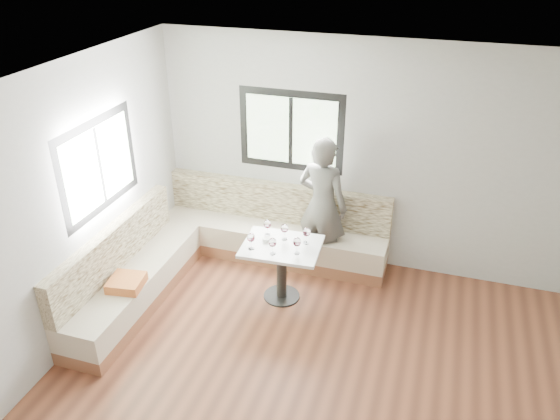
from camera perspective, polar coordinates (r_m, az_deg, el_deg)
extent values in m
cube|color=brown|center=(5.28, 2.69, -19.44)|extent=(5.00, 5.00, 0.01)
cube|color=white|center=(3.72, 3.66, 10.98)|extent=(5.00, 5.00, 0.01)
cube|color=#B7B7B2|center=(6.51, 8.80, 5.31)|extent=(5.00, 0.01, 2.80)
cube|color=#B7B7B2|center=(5.43, -23.34, -1.74)|extent=(0.01, 5.00, 2.80)
cube|color=black|center=(6.59, 1.16, 8.26)|extent=(1.30, 0.02, 1.00)
cube|color=black|center=(5.93, -18.38, 4.44)|extent=(0.02, 1.30, 1.00)
cube|color=brown|center=(7.11, -0.74, -4.32)|extent=(2.90, 0.55, 0.16)
cube|color=beige|center=(6.99, -0.75, -2.76)|extent=(2.90, 0.55, 0.29)
cube|color=#F0E7BF|center=(6.96, -0.24, 0.86)|extent=(2.90, 0.14, 0.50)
cube|color=brown|center=(6.51, -14.73, -8.81)|extent=(0.55, 2.25, 0.16)
cube|color=beige|center=(6.38, -14.97, -7.19)|extent=(0.55, 2.25, 0.29)
cube|color=#F0E7BF|center=(6.27, -17.02, -3.84)|extent=(0.14, 2.25, 0.50)
cube|color=orange|center=(6.03, -15.75, -7.33)|extent=(0.39, 0.39, 0.10)
cylinder|color=black|center=(6.44, 0.17, -8.94)|extent=(0.42, 0.42, 0.02)
cylinder|color=black|center=(6.25, 0.18, -6.58)|extent=(0.11, 0.11, 0.67)
cube|color=white|center=(6.06, 0.18, -3.84)|extent=(0.89, 0.71, 0.04)
imported|color=#504E49|center=(6.53, 4.45, 0.45)|extent=(0.72, 0.56, 1.74)
cylinder|color=white|center=(6.11, -1.38, -3.08)|extent=(0.10, 0.10, 0.04)
sphere|color=black|center=(6.11, -1.22, -2.97)|extent=(0.02, 0.02, 0.02)
sphere|color=black|center=(6.12, -1.46, -2.94)|extent=(0.02, 0.02, 0.02)
sphere|color=black|center=(6.10, -1.41, -3.07)|extent=(0.02, 0.02, 0.02)
cylinder|color=white|center=(5.99, -3.03, -4.04)|extent=(0.06, 0.06, 0.01)
cylinder|color=white|center=(5.96, -3.04, -3.67)|extent=(0.01, 0.01, 0.08)
ellipsoid|color=white|center=(5.91, -3.06, -2.89)|extent=(0.09, 0.09, 0.11)
cylinder|color=#3D0512|center=(5.93, -3.05, -3.11)|extent=(0.06, 0.06, 0.02)
cylinder|color=white|center=(5.89, -0.78, -4.57)|extent=(0.06, 0.06, 0.01)
cylinder|color=white|center=(5.87, -0.78, -4.20)|extent=(0.01, 0.01, 0.08)
ellipsoid|color=white|center=(5.82, -0.79, -3.41)|extent=(0.09, 0.09, 0.11)
cylinder|color=#3D0512|center=(5.83, -0.79, -3.63)|extent=(0.06, 0.06, 0.02)
cylinder|color=white|center=(5.91, 1.77, -4.51)|extent=(0.06, 0.06, 0.01)
cylinder|color=white|center=(5.88, 1.78, -4.14)|extent=(0.01, 0.01, 0.08)
ellipsoid|color=white|center=(5.83, 1.79, -3.36)|extent=(0.09, 0.09, 0.11)
cylinder|color=#3D0512|center=(5.84, 1.79, -3.57)|extent=(0.06, 0.06, 0.02)
cylinder|color=white|center=(6.15, 0.47, -3.05)|extent=(0.06, 0.06, 0.01)
cylinder|color=white|center=(6.13, 0.47, -2.69)|extent=(0.01, 0.01, 0.08)
ellipsoid|color=white|center=(6.08, 0.47, -1.92)|extent=(0.09, 0.09, 0.11)
cylinder|color=#3D0512|center=(6.09, 0.47, -2.13)|extent=(0.06, 0.06, 0.02)
cylinder|color=white|center=(6.09, 2.76, -3.44)|extent=(0.06, 0.06, 0.01)
cylinder|color=white|center=(6.06, 2.77, -3.08)|extent=(0.01, 0.01, 0.08)
ellipsoid|color=white|center=(6.02, 2.80, -2.31)|extent=(0.09, 0.09, 0.11)
cylinder|color=#3D0512|center=(6.03, 2.79, -2.52)|extent=(0.06, 0.06, 0.02)
cylinder|color=white|center=(6.23, -1.32, -2.60)|extent=(0.06, 0.06, 0.01)
cylinder|color=white|center=(6.21, -1.32, -2.24)|extent=(0.01, 0.01, 0.08)
ellipsoid|color=white|center=(6.16, -1.33, -1.48)|extent=(0.09, 0.09, 0.11)
cylinder|color=#3D0512|center=(6.18, -1.33, -1.69)|extent=(0.06, 0.06, 0.02)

